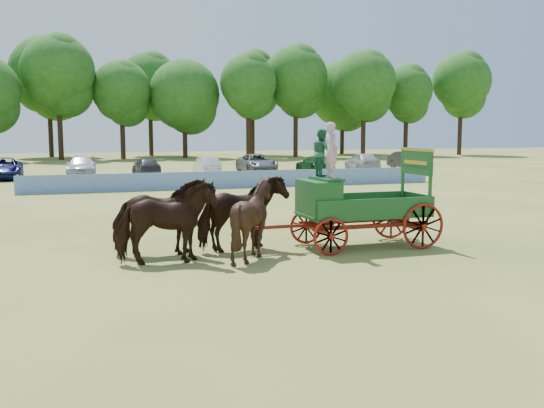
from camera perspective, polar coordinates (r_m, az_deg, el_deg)
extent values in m
plane|color=#A29049|center=(21.28, 13.02, -2.82)|extent=(160.00, 160.00, 0.00)
imported|color=black|center=(16.29, -9.96, -1.76)|extent=(2.65, 1.24, 2.23)
imported|color=black|center=(17.37, -10.50, -1.23)|extent=(2.71, 1.38, 2.23)
imported|color=black|center=(16.81, -1.84, -1.38)|extent=(2.31, 2.12, 2.23)
imported|color=black|center=(17.85, -2.85, -0.90)|extent=(2.84, 1.76, 2.23)
cube|color=maroon|center=(18.13, 4.35, -2.43)|extent=(0.12, 2.00, 0.12)
cube|color=maroon|center=(19.48, 12.53, -1.92)|extent=(0.12, 2.00, 0.12)
cube|color=maroon|center=(18.26, 9.37, -2.06)|extent=(3.80, 0.10, 0.12)
cube|color=maroon|center=(19.22, 7.85, -1.57)|extent=(3.80, 0.10, 0.12)
cube|color=maroon|center=(17.78, 1.68, -2.11)|extent=(2.80, 0.09, 0.09)
cube|color=#1B511B|center=(18.70, 8.61, -0.96)|extent=(3.80, 1.80, 0.10)
cube|color=#1B511B|center=(17.88, 9.90, -0.38)|extent=(3.80, 0.06, 0.55)
cube|color=#1B511B|center=(19.44, 7.45, 0.26)|extent=(3.80, 0.06, 0.55)
cube|color=#1B511B|center=(19.58, 13.53, 0.17)|extent=(0.06, 1.80, 0.55)
cube|color=#1B511B|center=(18.00, 4.38, 0.56)|extent=(0.85, 1.70, 1.05)
cube|color=#1B511B|center=(18.04, 5.13, 2.38)|extent=(0.55, 1.50, 0.08)
cube|color=#1B511B|center=(17.88, 3.25, -0.12)|extent=(0.10, 1.60, 0.65)
cube|color=#1B511B|center=(17.99, 3.78, -1.05)|extent=(0.55, 1.60, 0.06)
cube|color=#1B511B|center=(18.80, 14.67, 1.85)|extent=(0.08, 0.08, 1.80)
cube|color=#1B511B|center=(20.15, 12.19, 2.25)|extent=(0.08, 0.08, 1.80)
cube|color=#1B511B|center=(19.43, 13.44, 3.82)|extent=(0.07, 1.75, 0.75)
cube|color=gold|center=(19.41, 13.47, 5.00)|extent=(0.08, 1.80, 0.09)
cube|color=gold|center=(19.41, 13.34, 3.82)|extent=(0.02, 1.30, 0.12)
torus|color=maroon|center=(17.28, 5.57, -3.08)|extent=(1.09, 0.09, 1.09)
torus|color=maroon|center=(19.01, 3.24, -2.13)|extent=(1.09, 0.09, 1.09)
torus|color=maroon|center=(18.66, 14.03, -2.04)|extent=(1.39, 0.09, 1.39)
torus|color=maroon|center=(20.27, 11.16, -1.25)|extent=(1.39, 0.09, 1.39)
imported|color=#C899AD|center=(17.67, 5.61, 5.05)|extent=(0.39, 0.59, 1.63)
imported|color=#256441|center=(18.32, 4.72, 4.83)|extent=(0.54, 0.70, 1.44)
cube|color=#1F44AB|center=(37.36, -2.83, 2.34)|extent=(26.00, 0.08, 1.05)
imported|color=navy|center=(47.78, -24.02, 3.07)|extent=(2.75, 5.68, 1.56)
imported|color=silver|center=(48.58, -17.49, 3.39)|extent=(2.39, 5.34, 1.52)
imported|color=#333338|center=(48.40, -11.75, 3.51)|extent=(2.01, 4.36, 1.45)
imported|color=silver|center=(47.92, -6.16, 3.54)|extent=(1.49, 4.19, 1.38)
imported|color=slate|center=(51.17, -1.44, 3.88)|extent=(2.63, 5.54, 1.53)
imported|color=#144C1E|center=(51.73, 4.07, 3.80)|extent=(2.32, 4.81, 1.35)
imported|color=#B2B2B7|center=(53.94, 8.48, 4.01)|extent=(2.27, 4.83, 1.60)
imported|color=#262628|center=(55.76, 12.78, 4.01)|extent=(1.92, 4.97, 1.61)
cylinder|color=#382314|center=(75.41, -19.29, 6.05)|extent=(0.60, 0.60, 5.58)
sphere|color=#195015|center=(75.71, -19.52, 11.72)|extent=(8.42, 8.42, 8.42)
cylinder|color=#382314|center=(76.58, -13.86, 5.84)|extent=(0.60, 0.60, 4.52)
sphere|color=#195015|center=(76.72, -14.00, 10.38)|extent=(7.13, 7.13, 7.13)
cylinder|color=#382314|center=(77.52, -8.19, 5.90)|extent=(0.60, 0.60, 4.28)
sphere|color=#195015|center=(77.63, -8.26, 10.14)|extent=(8.83, 8.83, 8.83)
cylinder|color=#382314|center=(75.69, -2.23, 6.24)|extent=(0.60, 0.60, 5.06)
sphere|color=#195015|center=(75.90, -2.26, 11.37)|extent=(6.98, 6.98, 6.98)
cylinder|color=#382314|center=(79.45, 2.23, 6.46)|extent=(0.60, 0.60, 5.57)
sphere|color=#195015|center=(79.72, 2.26, 11.84)|extent=(8.23, 8.23, 8.23)
cylinder|color=#382314|center=(79.64, 8.58, 6.25)|extent=(0.60, 0.60, 5.20)
sphere|color=#195015|center=(79.86, 8.67, 11.26)|extent=(8.15, 8.15, 8.15)
cylinder|color=#382314|center=(85.48, 12.46, 6.08)|extent=(0.60, 0.60, 4.80)
sphere|color=#195015|center=(85.63, 12.58, 10.39)|extent=(6.91, 6.91, 6.91)
cylinder|color=#382314|center=(89.71, 17.25, 6.22)|extent=(0.60, 0.60, 5.58)
sphere|color=#195015|center=(89.96, 17.43, 10.98)|extent=(8.00, 8.00, 8.00)
cylinder|color=#382314|center=(84.33, -20.10, 6.14)|extent=(0.60, 0.60, 5.78)
sphere|color=#195015|center=(84.62, -20.33, 11.39)|extent=(9.87, 9.87, 9.87)
cylinder|color=#382314|center=(85.35, -11.33, 6.30)|extent=(0.60, 0.60, 5.39)
sphere|color=#195015|center=(85.58, -11.44, 11.15)|extent=(8.28, 8.28, 8.28)
cylinder|color=#382314|center=(85.24, -1.84, 6.52)|extent=(0.60, 0.60, 5.64)
sphere|color=#195015|center=(85.51, -1.86, 11.60)|extent=(7.90, 7.90, 7.90)
cylinder|color=#382314|center=(89.73, 6.61, 6.20)|extent=(0.60, 0.60, 4.70)
sphere|color=#195015|center=(89.86, 6.67, 10.23)|extent=(9.57, 9.57, 9.57)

